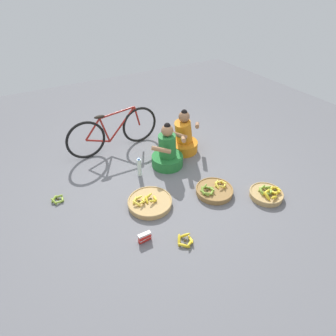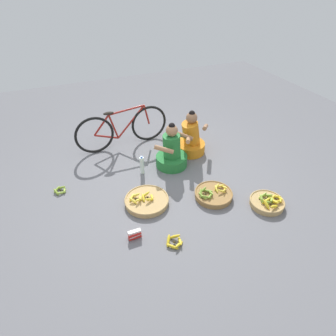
{
  "view_description": "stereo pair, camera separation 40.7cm",
  "coord_description": "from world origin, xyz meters",
  "px_view_note": "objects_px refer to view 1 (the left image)",
  "views": [
    {
      "loc": [
        -1.63,
        -3.05,
        2.76
      ],
      "look_at": [
        0.0,
        -0.2,
        0.35
      ],
      "focal_mm": 30.11,
      "sensor_mm": 36.0,
      "label": 1
    },
    {
      "loc": [
        -1.27,
        -3.23,
        2.76
      ],
      "look_at": [
        0.0,
        -0.2,
        0.35
      ],
      "focal_mm": 30.11,
      "sensor_mm": 36.0,
      "label": 2
    }
  ],
  "objects_px": {
    "bicycle_leaning": "(114,131)",
    "packet_carton_stack": "(145,237)",
    "vendor_woman_front": "(167,152)",
    "water_bottle": "(139,167)",
    "vendor_woman_behind": "(183,138)",
    "loose_bananas_back_right": "(58,199)",
    "loose_bananas_front_right": "(186,241)",
    "banana_basket_front_center": "(214,190)",
    "banana_basket_near_bicycle": "(267,194)",
    "banana_basket_front_left": "(150,202)"
  },
  "relations": [
    {
      "from": "bicycle_leaning",
      "to": "packet_carton_stack",
      "type": "height_order",
      "value": "bicycle_leaning"
    },
    {
      "from": "banana_basket_near_bicycle",
      "to": "banana_basket_front_left",
      "type": "bearing_deg",
      "value": 155.88
    },
    {
      "from": "vendor_woman_front",
      "to": "bicycle_leaning",
      "type": "relative_size",
      "value": 0.46
    },
    {
      "from": "banana_basket_near_bicycle",
      "to": "loose_bananas_front_right",
      "type": "height_order",
      "value": "banana_basket_near_bicycle"
    },
    {
      "from": "vendor_woman_front",
      "to": "loose_bananas_front_right",
      "type": "relative_size",
      "value": 3.3
    },
    {
      "from": "vendor_woman_front",
      "to": "banana_basket_front_left",
      "type": "height_order",
      "value": "vendor_woman_front"
    },
    {
      "from": "packet_carton_stack",
      "to": "loose_bananas_front_right",
      "type": "bearing_deg",
      "value": -33.24
    },
    {
      "from": "vendor_woman_behind",
      "to": "loose_bananas_front_right",
      "type": "distance_m",
      "value": 2.09
    },
    {
      "from": "water_bottle",
      "to": "loose_bananas_front_right",
      "type": "bearing_deg",
      "value": -93.38
    },
    {
      "from": "loose_bananas_back_right",
      "to": "bicycle_leaning",
      "type": "bearing_deg",
      "value": 36.21
    },
    {
      "from": "banana_basket_front_left",
      "to": "banana_basket_near_bicycle",
      "type": "distance_m",
      "value": 1.69
    },
    {
      "from": "loose_bananas_front_right",
      "to": "packet_carton_stack",
      "type": "height_order",
      "value": "packet_carton_stack"
    },
    {
      "from": "bicycle_leaning",
      "to": "water_bottle",
      "type": "height_order",
      "value": "bicycle_leaning"
    },
    {
      "from": "bicycle_leaning",
      "to": "loose_bananas_back_right",
      "type": "bearing_deg",
      "value": -143.79
    },
    {
      "from": "vendor_woman_front",
      "to": "loose_bananas_front_right",
      "type": "xyz_separation_m",
      "value": [
        -0.61,
        -1.52,
        -0.22
      ]
    },
    {
      "from": "vendor_woman_behind",
      "to": "bicycle_leaning",
      "type": "height_order",
      "value": "vendor_woman_behind"
    },
    {
      "from": "vendor_woman_front",
      "to": "packet_carton_stack",
      "type": "xyz_separation_m",
      "value": [
        -1.03,
        -1.25,
        -0.19
      ]
    },
    {
      "from": "packet_carton_stack",
      "to": "vendor_woman_behind",
      "type": "bearing_deg",
      "value": 45.05
    },
    {
      "from": "vendor_woman_front",
      "to": "vendor_woman_behind",
      "type": "xyz_separation_m",
      "value": [
        0.47,
        0.25,
        0.01
      ]
    },
    {
      "from": "vendor_woman_front",
      "to": "water_bottle",
      "type": "xyz_separation_m",
      "value": [
        -0.52,
        -0.02,
        -0.1
      ]
    },
    {
      "from": "banana_basket_front_center",
      "to": "water_bottle",
      "type": "distance_m",
      "value": 1.22
    },
    {
      "from": "banana_basket_near_bicycle",
      "to": "packet_carton_stack",
      "type": "bearing_deg",
      "value": 175.27
    },
    {
      "from": "banana_basket_front_left",
      "to": "banana_basket_front_center",
      "type": "relative_size",
      "value": 1.14
    },
    {
      "from": "vendor_woman_behind",
      "to": "banana_basket_front_left",
      "type": "xyz_separation_m",
      "value": [
        -1.16,
        -0.96,
        -0.21
      ]
    },
    {
      "from": "banana_basket_near_bicycle",
      "to": "loose_bananas_front_right",
      "type": "relative_size",
      "value": 2.02
    },
    {
      "from": "banana_basket_near_bicycle",
      "to": "water_bottle",
      "type": "bearing_deg",
      "value": 134.87
    },
    {
      "from": "banana_basket_front_left",
      "to": "banana_basket_near_bicycle",
      "type": "bearing_deg",
      "value": -24.12
    },
    {
      "from": "vendor_woman_front",
      "to": "banana_basket_front_left",
      "type": "distance_m",
      "value": 1.01
    },
    {
      "from": "vendor_woman_behind",
      "to": "banana_basket_front_center",
      "type": "relative_size",
      "value": 1.45
    },
    {
      "from": "packet_carton_stack",
      "to": "water_bottle",
      "type": "bearing_deg",
      "value": 67.57
    },
    {
      "from": "loose_bananas_back_right",
      "to": "vendor_woman_behind",
      "type": "bearing_deg",
      "value": 6.12
    },
    {
      "from": "vendor_woman_behind",
      "to": "packet_carton_stack",
      "type": "xyz_separation_m",
      "value": [
        -1.5,
        -1.5,
        -0.19
      ]
    },
    {
      "from": "banana_basket_front_left",
      "to": "bicycle_leaning",
      "type": "bearing_deg",
      "value": 85.66
    },
    {
      "from": "banana_basket_front_center",
      "to": "bicycle_leaning",
      "type": "bearing_deg",
      "value": 113.45
    },
    {
      "from": "bicycle_leaning",
      "to": "banana_basket_front_left",
      "type": "relative_size",
      "value": 2.72
    },
    {
      "from": "vendor_woman_behind",
      "to": "bicycle_leaning",
      "type": "bearing_deg",
      "value": 147.65
    },
    {
      "from": "banana_basket_front_left",
      "to": "loose_bananas_front_right",
      "type": "xyz_separation_m",
      "value": [
        0.08,
        -0.81,
        -0.01
      ]
    },
    {
      "from": "vendor_woman_behind",
      "to": "packet_carton_stack",
      "type": "distance_m",
      "value": 2.13
    },
    {
      "from": "vendor_woman_front",
      "to": "banana_basket_front_center",
      "type": "relative_size",
      "value": 1.43
    },
    {
      "from": "banana_basket_front_center",
      "to": "water_bottle",
      "type": "height_order",
      "value": "water_bottle"
    },
    {
      "from": "vendor_woman_behind",
      "to": "water_bottle",
      "type": "xyz_separation_m",
      "value": [
        -0.99,
        -0.27,
        -0.1
      ]
    },
    {
      "from": "loose_bananas_front_right",
      "to": "vendor_woman_behind",
      "type": "bearing_deg",
      "value": 58.66
    },
    {
      "from": "banana_basket_front_left",
      "to": "loose_bananas_back_right",
      "type": "distance_m",
      "value": 1.32
    },
    {
      "from": "vendor_woman_behind",
      "to": "bicycle_leaning",
      "type": "xyz_separation_m",
      "value": [
        -1.04,
        0.66,
        0.1
      ]
    },
    {
      "from": "bicycle_leaning",
      "to": "water_bottle",
      "type": "distance_m",
      "value": 0.95
    },
    {
      "from": "vendor_woman_behind",
      "to": "packet_carton_stack",
      "type": "height_order",
      "value": "vendor_woman_behind"
    },
    {
      "from": "bicycle_leaning",
      "to": "packet_carton_stack",
      "type": "relative_size",
      "value": 10.0
    },
    {
      "from": "banana_basket_front_center",
      "to": "loose_bananas_back_right",
      "type": "bearing_deg",
      "value": 154.54
    },
    {
      "from": "vendor_woman_front",
      "to": "loose_bananas_back_right",
      "type": "distance_m",
      "value": 1.81
    },
    {
      "from": "banana_basket_near_bicycle",
      "to": "packet_carton_stack",
      "type": "xyz_separation_m",
      "value": [
        -1.88,
        0.16,
        0.01
      ]
    }
  ]
}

